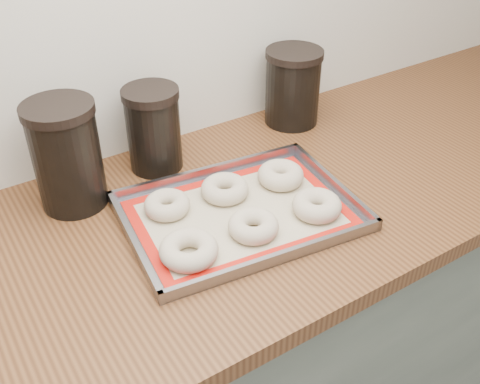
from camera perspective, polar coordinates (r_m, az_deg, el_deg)
cabinet at (r=1.54m, az=2.56°, el=-14.38°), size 3.00×0.65×0.86m
countertop at (r=1.23m, az=3.11°, el=-0.70°), size 3.06×0.68×0.04m
baking_tray at (r=1.14m, az=-0.00°, el=-2.17°), size 0.50×0.38×0.03m
baking_mat at (r=1.14m, az=-0.00°, el=-2.25°), size 0.45×0.34×0.00m
bagel_front_left at (r=1.04m, az=-5.22°, el=-5.88°), size 0.11×0.11×0.04m
bagel_front_mid at (r=1.09m, az=1.37°, el=-3.47°), size 0.13×0.13×0.04m
bagel_front_right at (r=1.15m, az=7.81°, el=-1.37°), size 0.10×0.10×0.04m
bagel_back_left at (r=1.15m, az=-7.42°, el=-1.31°), size 0.10×0.10×0.04m
bagel_back_mid at (r=1.19m, az=-1.56°, el=0.32°), size 0.12×0.12×0.04m
bagel_back_right at (r=1.23m, az=4.15°, el=1.73°), size 0.12×0.12×0.04m
canister_left at (r=1.18m, az=-17.18°, el=3.56°), size 0.14×0.14×0.23m
canister_mid at (r=1.27m, az=-8.78°, el=6.36°), size 0.12×0.12×0.19m
canister_right at (r=1.46m, az=5.38°, el=10.60°), size 0.14×0.14×0.19m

